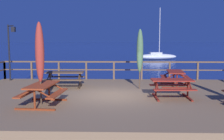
# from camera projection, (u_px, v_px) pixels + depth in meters

# --- Properties ---
(ground_plane) EXTENTS (600.00, 600.00, 0.00)m
(ground_plane) POSITION_uv_depth(u_px,v_px,m) (112.00, 111.00, 11.56)
(ground_plane) COLOR navy
(wooden_deck) EXTENTS (13.40, 9.23, 0.69)m
(wooden_deck) POSITION_uv_depth(u_px,v_px,m) (112.00, 103.00, 11.52)
(wooden_deck) COLOR #846647
(wooden_deck) RESTS_ON ground
(railing_waterside_far) EXTENTS (13.20, 0.10, 1.09)m
(railing_waterside_far) POSITION_uv_depth(u_px,v_px,m) (114.00, 67.00, 15.83)
(railing_waterside_far) COLOR brown
(railing_waterside_far) RESTS_ON wooden_deck
(picnic_table_front_left) EXTENTS (1.69, 1.44, 0.78)m
(picnic_table_front_left) POSITION_uv_depth(u_px,v_px,m) (172.00, 85.00, 10.86)
(picnic_table_front_left) COLOR maroon
(picnic_table_front_left) RESTS_ON wooden_deck
(picnic_table_back_right) EXTENTS (1.51, 1.94, 0.78)m
(picnic_table_back_right) POSITION_uv_depth(u_px,v_px,m) (42.00, 90.00, 9.69)
(picnic_table_back_right) COLOR #993819
(picnic_table_back_right) RESTS_ON wooden_deck
(picnic_table_mid_right) EXTENTS (1.88, 1.45, 0.78)m
(picnic_table_mid_right) POSITION_uv_depth(u_px,v_px,m) (65.00, 76.00, 13.36)
(picnic_table_mid_right) COLOR brown
(picnic_table_mid_right) RESTS_ON wooden_deck
(picnic_table_back_left) EXTENTS (1.54, 1.81, 0.78)m
(picnic_table_back_left) POSITION_uv_depth(u_px,v_px,m) (175.00, 75.00, 13.64)
(picnic_table_back_left) COLOR maroon
(picnic_table_back_left) RESTS_ON wooden_deck
(patio_umbrella_tall_mid_left) EXTENTS (0.32, 0.32, 2.86)m
(patio_umbrella_tall_mid_left) POSITION_uv_depth(u_px,v_px,m) (140.00, 51.00, 12.72)
(patio_umbrella_tall_mid_left) COLOR #4C3828
(patio_umbrella_tall_mid_left) RESTS_ON wooden_deck
(patio_umbrella_tall_mid_right) EXTENTS (0.32, 0.32, 2.99)m
(patio_umbrella_tall_mid_right) POSITION_uv_depth(u_px,v_px,m) (40.00, 53.00, 9.57)
(patio_umbrella_tall_mid_right) COLOR #4C3828
(patio_umbrella_tall_mid_right) RESTS_ON wooden_deck
(lamp_post_hooked) EXTENTS (0.58, 0.48, 3.20)m
(lamp_post_hooked) POSITION_uv_depth(u_px,v_px,m) (11.00, 44.00, 15.18)
(lamp_post_hooked) COLOR black
(lamp_post_hooked) RESTS_ON wooden_deck
(sailboat_distant) EXTENTS (6.21, 2.76, 7.72)m
(sailboat_distant) POSITION_uv_depth(u_px,v_px,m) (157.00, 56.00, 40.43)
(sailboat_distant) COLOR silver
(sailboat_distant) RESTS_ON ground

